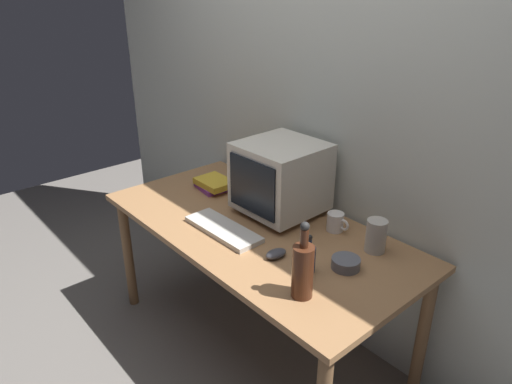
{
  "coord_description": "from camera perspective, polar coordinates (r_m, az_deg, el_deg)",
  "views": [
    {
      "loc": [
        1.51,
        -1.32,
        1.83
      ],
      "look_at": [
        0.0,
        0.0,
        0.91
      ],
      "focal_mm": 32.92,
      "sensor_mm": 36.0,
      "label": 1
    }
  ],
  "objects": [
    {
      "name": "metal_canister",
      "position": [
        2.12,
        14.38,
        -5.18
      ],
      "size": [
        0.09,
        0.09,
        0.15
      ],
      "primitive_type": "cylinder",
      "color": "#B7B2A8",
      "rests_on": "desk"
    },
    {
      "name": "ground_plane",
      "position": [
        2.72,
        0.0,
        -17.75
      ],
      "size": [
        6.0,
        6.0,
        0.0
      ],
      "primitive_type": "plane",
      "color": "slate"
    },
    {
      "name": "desk",
      "position": [
        2.33,
        0.0,
        -5.86
      ],
      "size": [
        1.64,
        0.8,
        0.73
      ],
      "color": "#9E7047",
      "rests_on": "ground"
    },
    {
      "name": "bottle_short",
      "position": [
        1.93,
        6.37,
        -7.97
      ],
      "size": [
        0.06,
        0.06,
        0.17
      ],
      "color": "navy",
      "rests_on": "desk"
    },
    {
      "name": "crt_monitor",
      "position": [
        2.34,
        3.01,
        1.75
      ],
      "size": [
        0.39,
        0.39,
        0.37
      ],
      "color": "beige",
      "rests_on": "desk"
    },
    {
      "name": "back_wall",
      "position": [
        2.41,
        8.45,
        10.38
      ],
      "size": [
        4.0,
        0.08,
        2.5
      ],
      "primitive_type": "cube",
      "color": "beige",
      "rests_on": "ground"
    },
    {
      "name": "cd_spindle",
      "position": [
        2.0,
        10.85,
        -8.5
      ],
      "size": [
        0.12,
        0.12,
        0.04
      ],
      "primitive_type": "cylinder",
      "color": "#595B66",
      "rests_on": "desk"
    },
    {
      "name": "computer_mouse",
      "position": [
        2.04,
        2.45,
        -7.5
      ],
      "size": [
        0.07,
        0.11,
        0.04
      ],
      "primitive_type": "ellipsoid",
      "rotation": [
        0.0,
        0.0,
        -0.1
      ],
      "color": "#3F3F47",
      "rests_on": "desk"
    },
    {
      "name": "mug",
      "position": [
        2.26,
        9.66,
        -3.62
      ],
      "size": [
        0.12,
        0.08,
        0.09
      ],
      "color": "white",
      "rests_on": "desk"
    },
    {
      "name": "keyboard",
      "position": [
        2.24,
        -4.01,
        -4.53
      ],
      "size": [
        0.42,
        0.16,
        0.02
      ],
      "primitive_type": "cube",
      "rotation": [
        0.0,
        0.0,
        0.02
      ],
      "color": "beige",
      "rests_on": "desk"
    },
    {
      "name": "book_stack",
      "position": [
        2.67,
        -5.15,
        0.98
      ],
      "size": [
        0.22,
        0.17,
        0.06
      ],
      "color": "#843893",
      "rests_on": "desk"
    },
    {
      "name": "bottle_tall",
      "position": [
        1.77,
        5.7,
        -9.3
      ],
      "size": [
        0.08,
        0.08,
        0.32
      ],
      "color": "#472314",
      "rests_on": "desk"
    }
  ]
}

